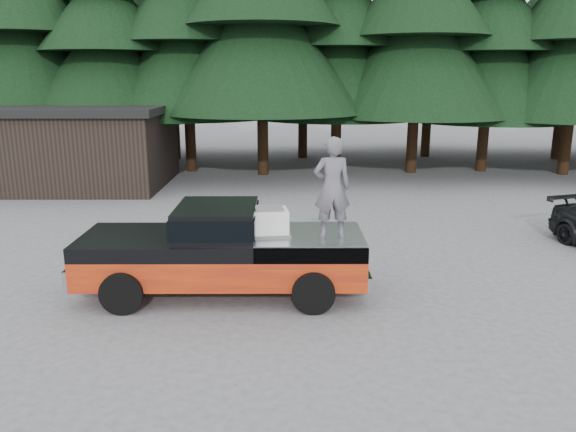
{
  "coord_description": "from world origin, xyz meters",
  "views": [
    {
      "loc": [
        0.06,
        -11.37,
        4.5
      ],
      "look_at": [
        0.1,
        0.0,
        1.64
      ],
      "focal_mm": 35.0,
      "sensor_mm": 36.0,
      "label": 1
    }
  ],
  "objects_px": {
    "air_compressor": "(269,223)",
    "utility_building": "(68,145)",
    "man_on_bed": "(332,188)",
    "pickup_truck": "(223,264)"
  },
  "relations": [
    {
      "from": "air_compressor",
      "to": "utility_building",
      "type": "bearing_deg",
      "value": 117.5
    },
    {
      "from": "man_on_bed",
      "to": "utility_building",
      "type": "relative_size",
      "value": 0.24
    },
    {
      "from": "pickup_truck",
      "to": "air_compressor",
      "type": "bearing_deg",
      "value": -6.37
    },
    {
      "from": "pickup_truck",
      "to": "air_compressor",
      "type": "height_order",
      "value": "air_compressor"
    },
    {
      "from": "pickup_truck",
      "to": "utility_building",
      "type": "xyz_separation_m",
      "value": [
        -7.74,
        12.23,
        1.0
      ]
    },
    {
      "from": "man_on_bed",
      "to": "utility_building",
      "type": "xyz_separation_m",
      "value": [
        -9.97,
        12.51,
        -0.68
      ]
    },
    {
      "from": "man_on_bed",
      "to": "utility_building",
      "type": "bearing_deg",
      "value": -57.17
    },
    {
      "from": "pickup_truck",
      "to": "utility_building",
      "type": "bearing_deg",
      "value": 122.32
    },
    {
      "from": "man_on_bed",
      "to": "utility_building",
      "type": "distance_m",
      "value": 16.02
    },
    {
      "from": "pickup_truck",
      "to": "utility_building",
      "type": "distance_m",
      "value": 14.51
    }
  ]
}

